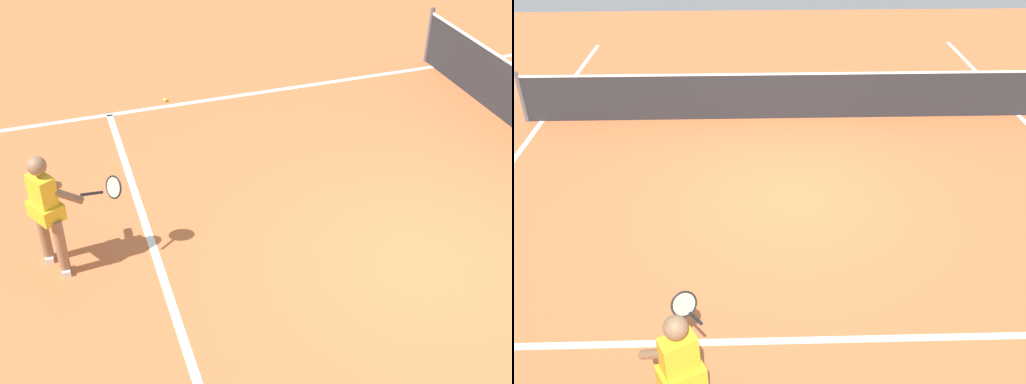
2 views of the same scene
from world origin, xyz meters
The scene contains 4 objects.
ground_plane centered at (0.00, 0.00, 0.00)m, with size 23.58×23.58×0.00m, color #C66638.
service_line_marking centered at (0.00, -3.16, 0.00)m, with size 10.00×0.10×0.01m, color white.
court_net centered at (0.00, 3.02, 0.50)m, with size 10.68×0.08×1.07m.
tennis_player centered at (-1.30, -4.30, 0.85)m, with size 0.68×1.13×1.55m.
Camera 2 is at (-0.59, -7.81, 4.97)m, focal length 39.64 mm.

